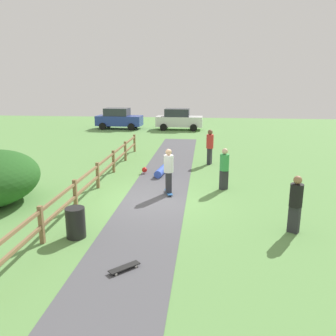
{
  "coord_description": "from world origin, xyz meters",
  "views": [
    {
      "loc": [
        1.84,
        -12.28,
        4.43
      ],
      "look_at": [
        0.4,
        1.09,
        1.0
      ],
      "focal_mm": 36.88,
      "sensor_mm": 36.0,
      "label": 1
    }
  ],
  "objects_px": {
    "skater_riding": "(169,169)",
    "skateboard_loose": "(124,267)",
    "trash_bin": "(76,223)",
    "parked_car_blue": "(119,119)",
    "bystander_black": "(296,202)",
    "bystander_green": "(224,167)",
    "parked_car_white": "(179,119)",
    "skater_fallen": "(160,171)",
    "bystander_red": "(210,145)"
  },
  "relations": [
    {
      "from": "skateboard_loose",
      "to": "bystander_red",
      "type": "height_order",
      "value": "bystander_red"
    },
    {
      "from": "bystander_black",
      "to": "parked_car_blue",
      "type": "bearing_deg",
      "value": 116.33
    },
    {
      "from": "skater_fallen",
      "to": "bystander_red",
      "type": "bearing_deg",
      "value": 45.65
    },
    {
      "from": "skateboard_loose",
      "to": "bystander_black",
      "type": "relative_size",
      "value": 0.4
    },
    {
      "from": "bystander_black",
      "to": "parked_car_white",
      "type": "height_order",
      "value": "parked_car_white"
    },
    {
      "from": "trash_bin",
      "to": "skater_fallen",
      "type": "bearing_deg",
      "value": 77.63
    },
    {
      "from": "skater_riding",
      "to": "skater_fallen",
      "type": "relative_size",
      "value": 1.22
    },
    {
      "from": "parked_car_blue",
      "to": "parked_car_white",
      "type": "bearing_deg",
      "value": -0.02
    },
    {
      "from": "skater_riding",
      "to": "skateboard_loose",
      "type": "height_order",
      "value": "skater_riding"
    },
    {
      "from": "trash_bin",
      "to": "parked_car_blue",
      "type": "xyz_separation_m",
      "value": [
        -4.39,
        22.71,
        0.51
      ]
    },
    {
      "from": "trash_bin",
      "to": "bystander_green",
      "type": "relative_size",
      "value": 0.52
    },
    {
      "from": "skateboard_loose",
      "to": "bystander_black",
      "type": "distance_m",
      "value": 5.34
    },
    {
      "from": "skateboard_loose",
      "to": "parked_car_blue",
      "type": "relative_size",
      "value": 0.17
    },
    {
      "from": "parked_car_white",
      "to": "parked_car_blue",
      "type": "relative_size",
      "value": 0.99
    },
    {
      "from": "trash_bin",
      "to": "parked_car_white",
      "type": "bearing_deg",
      "value": 86.9
    },
    {
      "from": "skater_fallen",
      "to": "bystander_black",
      "type": "distance_m",
      "value": 7.72
    },
    {
      "from": "skateboard_loose",
      "to": "parked_car_white",
      "type": "distance_m",
      "value": 24.38
    },
    {
      "from": "skater_riding",
      "to": "skater_fallen",
      "type": "bearing_deg",
      "value": 104.05
    },
    {
      "from": "bystander_black",
      "to": "parked_car_white",
      "type": "distance_m",
      "value": 22.28
    },
    {
      "from": "trash_bin",
      "to": "parked_car_blue",
      "type": "height_order",
      "value": "parked_car_blue"
    },
    {
      "from": "skater_fallen",
      "to": "parked_car_blue",
      "type": "xyz_separation_m",
      "value": [
        -5.93,
        15.7,
        0.76
      ]
    },
    {
      "from": "trash_bin",
      "to": "skater_riding",
      "type": "height_order",
      "value": "skater_riding"
    },
    {
      "from": "skater_fallen",
      "to": "skateboard_loose",
      "type": "xyz_separation_m",
      "value": [
        0.27,
        -8.66,
        -0.11
      ]
    },
    {
      "from": "trash_bin",
      "to": "bystander_red",
      "type": "height_order",
      "value": "bystander_red"
    },
    {
      "from": "bystander_red",
      "to": "parked_car_blue",
      "type": "height_order",
      "value": "parked_car_blue"
    },
    {
      "from": "skater_riding",
      "to": "parked_car_blue",
      "type": "bearing_deg",
      "value": 109.69
    },
    {
      "from": "bystander_red",
      "to": "bystander_black",
      "type": "height_order",
      "value": "bystander_red"
    },
    {
      "from": "skater_fallen",
      "to": "parked_car_white",
      "type": "height_order",
      "value": "parked_car_white"
    },
    {
      "from": "bystander_black",
      "to": "skater_fallen",
      "type": "bearing_deg",
      "value": 128.76
    },
    {
      "from": "bystander_red",
      "to": "parked_car_white",
      "type": "height_order",
      "value": "parked_car_white"
    },
    {
      "from": "bystander_green",
      "to": "parked_car_white",
      "type": "bearing_deg",
      "value": 100.41
    },
    {
      "from": "parked_car_white",
      "to": "skateboard_loose",
      "type": "bearing_deg",
      "value": -88.64
    },
    {
      "from": "skater_riding",
      "to": "skateboard_loose",
      "type": "xyz_separation_m",
      "value": [
        -0.45,
        -5.79,
        -0.95
      ]
    },
    {
      "from": "skater_riding",
      "to": "bystander_black",
      "type": "relative_size",
      "value": 1.04
    },
    {
      "from": "skateboard_loose",
      "to": "bystander_red",
      "type": "relative_size",
      "value": 0.38
    },
    {
      "from": "skateboard_loose",
      "to": "parked_car_blue",
      "type": "bearing_deg",
      "value": 104.27
    },
    {
      "from": "trash_bin",
      "to": "skater_fallen",
      "type": "xyz_separation_m",
      "value": [
        1.54,
        7.01,
        -0.25
      ]
    },
    {
      "from": "trash_bin",
      "to": "bystander_black",
      "type": "relative_size",
      "value": 0.51
    },
    {
      "from": "trash_bin",
      "to": "bystander_green",
      "type": "bearing_deg",
      "value": 48.48
    },
    {
      "from": "trash_bin",
      "to": "skater_fallen",
      "type": "distance_m",
      "value": 7.18
    },
    {
      "from": "bystander_red",
      "to": "trash_bin",
      "type": "bearing_deg",
      "value": -112.54
    },
    {
      "from": "bystander_black",
      "to": "parked_car_blue",
      "type": "relative_size",
      "value": 0.41
    },
    {
      "from": "parked_car_blue",
      "to": "bystander_green",
      "type": "bearing_deg",
      "value": -63.35
    },
    {
      "from": "bystander_red",
      "to": "bystander_green",
      "type": "bearing_deg",
      "value": -82.86
    },
    {
      "from": "parked_car_blue",
      "to": "bystander_black",
      "type": "bearing_deg",
      "value": -63.67
    },
    {
      "from": "skater_riding",
      "to": "bystander_red",
      "type": "height_order",
      "value": "bystander_red"
    },
    {
      "from": "skater_riding",
      "to": "skateboard_loose",
      "type": "relative_size",
      "value": 2.58
    },
    {
      "from": "skater_riding",
      "to": "bystander_black",
      "type": "distance_m",
      "value": 5.14
    },
    {
      "from": "trash_bin",
      "to": "skater_riding",
      "type": "distance_m",
      "value": 4.75
    },
    {
      "from": "skater_fallen",
      "to": "trash_bin",
      "type": "bearing_deg",
      "value": -102.37
    }
  ]
}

